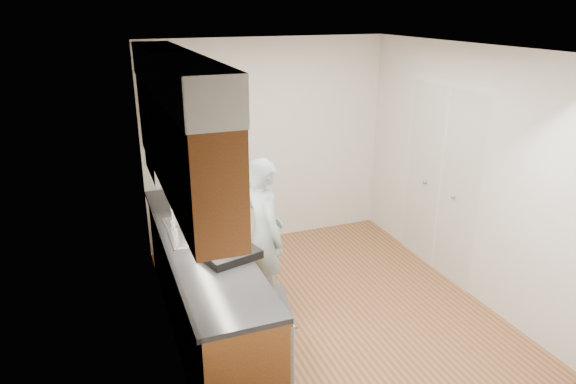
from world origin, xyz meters
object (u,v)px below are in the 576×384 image
(soap_bottle_c, at_px, (178,201))
(soap_bottle_b, at_px, (201,200))
(dish_rack, at_px, (230,253))
(person, at_px, (264,226))
(soap_bottle_a, at_px, (174,198))
(steel_can, at_px, (198,201))
(soda_can, at_px, (191,206))

(soap_bottle_c, bearing_deg, soap_bottle_b, -19.20)
(soap_bottle_b, xyz_separation_m, dish_rack, (-0.01, -1.11, -0.06))
(person, height_order, soap_bottle_c, person)
(soap_bottle_a, distance_m, dish_rack, 1.16)
(person, distance_m, steel_can, 0.76)
(person, height_order, steel_can, person)
(person, xyz_separation_m, soap_bottle_a, (-0.74, 0.53, 0.19))
(soap_bottle_c, bearing_deg, soda_can, -52.55)
(soda_can, height_order, dish_rack, soda_can)
(soap_bottle_a, xyz_separation_m, soap_bottle_b, (0.26, -0.02, -0.05))
(soap_bottle_b, xyz_separation_m, soap_bottle_c, (-0.21, 0.07, -0.01))
(soap_bottle_b, bearing_deg, soap_bottle_c, 160.80)
(soap_bottle_a, bearing_deg, steel_can, 6.83)
(person, distance_m, soap_bottle_c, 0.92)
(soap_bottle_a, bearing_deg, person, -35.87)
(steel_can, bearing_deg, dish_rack, -89.38)
(soap_bottle_a, relative_size, steel_can, 2.29)
(soap_bottle_b, bearing_deg, soda_can, -156.08)
(soap_bottle_a, relative_size, soda_can, 2.10)
(soap_bottle_a, xyz_separation_m, soda_can, (0.14, -0.07, -0.07))
(soda_can, bearing_deg, soap_bottle_c, 127.45)
(soda_can, xyz_separation_m, steel_can, (0.09, 0.10, -0.01))
(soap_bottle_b, relative_size, soap_bottle_c, 1.11)
(soap_bottle_c, bearing_deg, soap_bottle_a, -129.17)
(soap_bottle_b, height_order, steel_can, soap_bottle_b)
(soap_bottle_c, height_order, dish_rack, soap_bottle_c)
(soap_bottle_c, height_order, soda_can, soap_bottle_c)
(person, bearing_deg, soda_can, 46.27)
(soap_bottle_c, distance_m, dish_rack, 1.21)
(soap_bottle_a, distance_m, soap_bottle_c, 0.09)
(person, bearing_deg, soap_bottle_b, 37.18)
(person, relative_size, soap_bottle_b, 9.78)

